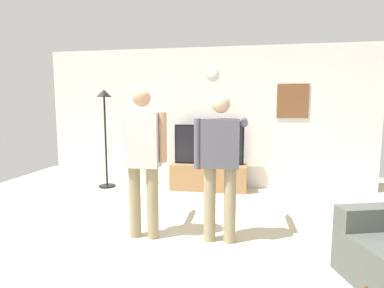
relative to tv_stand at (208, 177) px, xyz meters
The scene contains 9 objects.
ground_plane 2.61m from the tv_stand, 92.42° to the right, with size 8.40×8.40×0.00m, color beige.
back_wall 1.16m from the tv_stand, 107.42° to the left, with size 6.40×0.10×2.70m, color silver.
tv_stand is the anchor object (origin of this frame).
television 0.62m from the tv_stand, 90.00° to the left, with size 1.31×0.07×0.75m.
wall_clock 2.03m from the tv_stand, 90.00° to the left, with size 0.24×0.24×0.03m, color white.
framed_picture 2.11m from the tv_stand, 10.96° to the left, with size 0.56×0.04×0.63m, color brown.
floor_lamp 2.29m from the tv_stand, behind, with size 0.32×0.32×1.90m.
person_standing_nearer_lamp 2.39m from the tv_stand, 103.52° to the right, with size 0.59×0.78×1.78m.
person_standing_nearer_couch 2.31m from the tv_stand, 79.95° to the right, with size 0.61×0.78×1.71m.
Camera 1 is at (0.75, -2.98, 1.58)m, focal length 28.29 mm.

